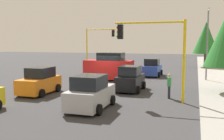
% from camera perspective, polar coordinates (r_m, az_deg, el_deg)
% --- Properties ---
extents(ground_plane, '(120.00, 120.00, 0.00)m').
position_cam_1_polar(ground_plane, '(24.92, -1.94, -2.83)').
color(ground_plane, '#353538').
extents(sidewalk_kerb, '(80.00, 4.00, 0.15)m').
position_cam_1_polar(sidewalk_kerb, '(28.56, 21.97, -1.97)').
color(sidewalk_kerb, gray).
rests_on(sidewalk_kerb, ground).
extents(traffic_signal_far_right, '(0.36, 4.59, 5.77)m').
position_cam_1_polar(traffic_signal_far_right, '(39.73, -3.01, 6.42)').
color(traffic_signal_far_right, yellow).
rests_on(traffic_signal_far_right, ground).
extents(traffic_signal_near_left, '(0.36, 4.59, 5.25)m').
position_cam_1_polar(traffic_signal_near_left, '(17.40, 9.04, 5.55)').
color(traffic_signal_near_left, yellow).
rests_on(traffic_signal_near_left, ground).
extents(street_lamp_curbside, '(2.15, 0.28, 7.00)m').
position_cam_1_polar(street_lamp_curbside, '(26.84, 19.78, 6.77)').
color(street_lamp_curbside, slate).
rests_on(street_lamp_curbside, ground).
extents(tree_roadside_far, '(3.69, 3.69, 6.72)m').
position_cam_1_polar(tree_roadside_far, '(41.23, 19.44, 6.52)').
color(tree_roadside_far, brown).
rests_on(tree_roadside_far, ground).
extents(delivery_van_red, '(2.22, 4.80, 2.77)m').
position_cam_1_polar(delivery_van_red, '(26.66, -0.65, 0.54)').
color(delivery_van_red, red).
rests_on(delivery_van_red, ground).
extents(car_blue, '(3.68, 2.02, 1.98)m').
position_cam_1_polar(car_blue, '(30.37, 8.59, 0.43)').
color(car_blue, blue).
rests_on(car_blue, ground).
extents(car_orange, '(3.68, 2.04, 1.98)m').
position_cam_1_polar(car_orange, '(20.54, -15.23, -2.45)').
color(car_orange, orange).
rests_on(car_orange, ground).
extents(car_black, '(3.64, 1.96, 1.98)m').
position_cam_1_polar(car_black, '(21.11, 3.94, -2.02)').
color(car_black, black).
rests_on(car_black, ground).
extents(car_silver, '(3.88, 2.08, 1.98)m').
position_cam_1_polar(car_silver, '(15.48, -4.60, -5.03)').
color(car_silver, '#B2B5BA').
rests_on(car_silver, ground).
extents(pedestrian_crossing, '(0.40, 0.24, 1.70)m').
position_cam_1_polar(pedestrian_crossing, '(18.62, 12.14, -3.21)').
color(pedestrian_crossing, '#262638').
rests_on(pedestrian_crossing, ground).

